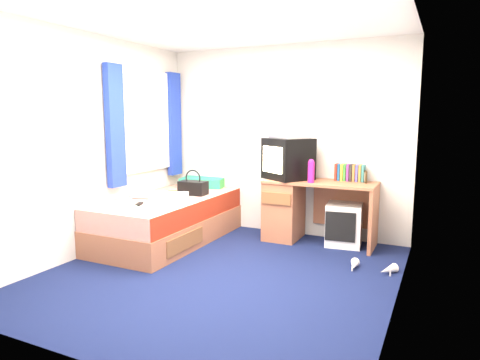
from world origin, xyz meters
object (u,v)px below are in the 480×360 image
at_px(crt_tv, 288,159).
at_px(magazine, 174,193).
at_px(handbag, 193,187).
at_px(remote_control, 139,204).
at_px(pillow, 203,182).
at_px(desk, 298,207).
at_px(bed, 169,219).
at_px(white_heels, 371,268).
at_px(pink_water_bottle, 311,172).
at_px(colour_swatch_fan, 134,206).
at_px(aerosol_can, 309,171).
at_px(storage_cube, 344,224).
at_px(towel, 174,198).
at_px(vcr, 289,135).
at_px(water_bottle, 141,196).
at_px(picture_frame, 365,177).

bearing_deg(crt_tv, magazine, -126.85).
distance_m(handbag, remote_control, 0.82).
bearing_deg(pillow, desk, -5.28).
height_order(bed, white_heels, bed).
xyz_separation_m(pink_water_bottle, colour_swatch_fan, (-1.64, -1.16, -0.32)).
bearing_deg(pillow, aerosol_can, -1.81).
xyz_separation_m(storage_cube, towel, (-1.75, -0.96, 0.34)).
bearing_deg(remote_control, white_heels, -12.08).
bearing_deg(magazine, colour_swatch_fan, -87.03).
distance_m(aerosol_can, handbag, 1.44).
bearing_deg(white_heels, handbag, 172.29).
xyz_separation_m(pillow, aerosol_can, (1.52, -0.05, 0.24)).
distance_m(crt_tv, colour_swatch_fan, 1.91).
distance_m(storage_cube, handbag, 1.89).
xyz_separation_m(crt_tv, vcr, (0.00, 0.00, 0.29)).
distance_m(bed, colour_swatch_fan, 0.65).
relative_size(desk, magazine, 4.64).
height_order(pillow, water_bottle, pillow).
bearing_deg(colour_swatch_fan, pillow, 89.44).
distance_m(storage_cube, remote_control, 2.38).
distance_m(handbag, towel, 0.49).
bearing_deg(desk, bed, -152.25).
bearing_deg(white_heels, magazine, 173.93).
xyz_separation_m(handbag, remote_control, (-0.21, -0.79, -0.08)).
distance_m(desk, vcr, 0.89).
height_order(pillow, storage_cube, pillow).
bearing_deg(towel, bed, 138.65).
relative_size(pillow, aerosol_can, 3.01).
relative_size(bed, white_heels, 4.29).
bearing_deg(storage_cube, remote_control, -154.48).
xyz_separation_m(colour_swatch_fan, white_heels, (2.44, 0.58, -0.51)).
xyz_separation_m(bed, pink_water_bottle, (1.61, 0.58, 0.60)).
height_order(bed, pink_water_bottle, pink_water_bottle).
bearing_deg(pillow, white_heels, -19.94).
bearing_deg(crt_tv, remote_control, -103.05).
xyz_separation_m(desk, handbag, (-1.22, -0.45, 0.23)).
relative_size(magazine, water_bottle, 1.40).
height_order(crt_tv, handbag, crt_tv).
relative_size(pillow, pink_water_bottle, 2.43).
distance_m(vcr, picture_frame, 1.03).
bearing_deg(handbag, colour_swatch_fan, -106.98).
distance_m(pillow, picture_frame, 2.21).
relative_size(water_bottle, white_heels, 0.43).
relative_size(crt_tv, magazine, 2.40).
bearing_deg(aerosol_can, colour_swatch_fan, -137.57).
distance_m(desk, handbag, 1.32).
distance_m(bed, pillow, 0.93).
bearing_deg(picture_frame, white_heels, -93.39).
bearing_deg(colour_swatch_fan, vcr, 45.54).
height_order(aerosol_can, white_heels, aerosol_can).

